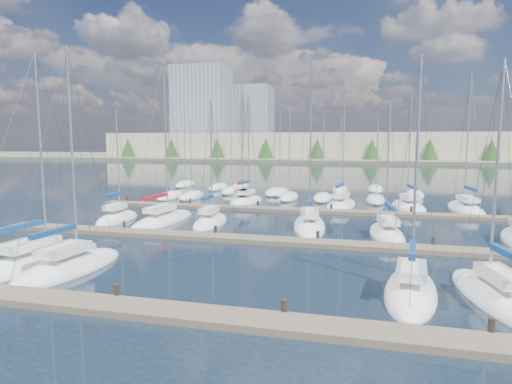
% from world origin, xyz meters
% --- Properties ---
extents(ground, '(400.00, 400.00, 0.00)m').
position_xyz_m(ground, '(0.00, 60.00, 0.00)').
color(ground, '#192532').
rests_on(ground, ground).
extents(dock_near, '(44.00, 1.93, 1.10)m').
position_xyz_m(dock_near, '(0.00, 2.01, 0.15)').
color(dock_near, '#6B5E4C').
rests_on(dock_near, ground).
extents(dock_mid, '(44.00, 1.93, 1.10)m').
position_xyz_m(dock_mid, '(0.00, 16.01, 0.15)').
color(dock_mid, '#6B5E4C').
rests_on(dock_mid, ground).
extents(dock_far, '(44.00, 1.93, 1.10)m').
position_xyz_m(dock_far, '(0.00, 30.01, 0.15)').
color(dock_far, '#6B5E4C').
rests_on(dock_far, ground).
extents(sailboat_b, '(4.21, 10.27, 13.53)m').
position_xyz_m(sailboat_b, '(-12.22, 7.20, 0.17)').
color(sailboat_b, white).
rests_on(sailboat_b, ground).
extents(sailboat_r, '(3.42, 9.80, 15.51)m').
position_xyz_m(sailboat_r, '(17.99, 35.11, 0.19)').
color(sailboat_r, white).
rests_on(sailboat_r, ground).
extents(sailboat_c, '(3.80, 8.43, 13.63)m').
position_xyz_m(sailboat_c, '(-9.40, 6.58, 0.18)').
color(sailboat_c, white).
rests_on(sailboat_c, ground).
extents(sailboat_j, '(2.79, 7.05, 11.91)m').
position_xyz_m(sailboat_j, '(-6.13, 21.55, 0.18)').
color(sailboat_j, white).
rests_on(sailboat_j, ground).
extents(sailboat_l, '(3.37, 7.58, 11.35)m').
position_xyz_m(sailboat_l, '(9.08, 20.23, 0.18)').
color(sailboat_l, white).
rests_on(sailboat_l, ground).
extents(sailboat_n, '(3.51, 8.66, 15.10)m').
position_xyz_m(sailboat_n, '(-7.07, 35.37, 0.20)').
color(sailboat_n, white).
rests_on(sailboat_n, ground).
extents(sailboat_e, '(3.37, 7.92, 12.38)m').
position_xyz_m(sailboat_e, '(9.53, 7.17, 0.18)').
color(sailboat_e, white).
rests_on(sailboat_e, ground).
extents(sailboat_o, '(3.60, 7.57, 13.75)m').
position_xyz_m(sailboat_o, '(-6.40, 35.10, 0.19)').
color(sailboat_o, white).
rests_on(sailboat_o, ground).
extents(sailboat_k, '(3.97, 10.26, 14.94)m').
position_xyz_m(sailboat_k, '(2.73, 22.30, 0.19)').
color(sailboat_k, white).
rests_on(sailboat_k, ground).
extents(sailboat_h, '(2.60, 6.38, 10.99)m').
position_xyz_m(sailboat_h, '(-15.24, 21.03, 0.18)').
color(sailboat_h, white).
rests_on(sailboat_h, ground).
extents(sailboat_p, '(4.09, 8.94, 14.50)m').
position_xyz_m(sailboat_p, '(4.84, 34.77, 0.18)').
color(sailboat_p, white).
rests_on(sailboat_p, ground).
extents(sailboat_f, '(3.84, 8.63, 12.05)m').
position_xyz_m(sailboat_f, '(13.35, 7.30, 0.18)').
color(sailboat_f, white).
rests_on(sailboat_f, ground).
extents(sailboat_q, '(4.30, 9.12, 12.63)m').
position_xyz_m(sailboat_q, '(12.17, 35.13, 0.17)').
color(sailboat_q, white).
rests_on(sailboat_q, ground).
extents(sailboat_i, '(3.65, 10.05, 15.80)m').
position_xyz_m(sailboat_i, '(-10.69, 21.37, 0.19)').
color(sailboat_i, white).
rests_on(sailboat_i, ground).
extents(distant_boats, '(36.93, 20.75, 13.30)m').
position_xyz_m(distant_boats, '(-4.34, 43.76, 0.29)').
color(distant_boats, '#9EA0A5').
rests_on(distant_boats, ground).
extents(shoreline, '(400.00, 60.00, 38.00)m').
position_xyz_m(shoreline, '(-13.29, 149.77, 7.44)').
color(shoreline, '#666B51').
rests_on(shoreline, ground).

